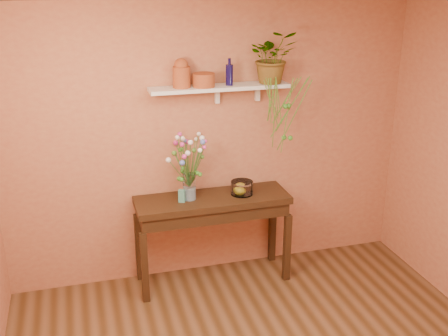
# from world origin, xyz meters

# --- Properties ---
(room) EXTENTS (4.04, 4.04, 2.70)m
(room) POSITION_xyz_m (0.00, 0.00, 1.35)
(room) COLOR brown
(room) RESTS_ON ground
(sideboard) EXTENTS (1.47, 0.47, 0.89)m
(sideboard) POSITION_xyz_m (-0.06, 1.74, 0.76)
(sideboard) COLOR #34200F
(sideboard) RESTS_ON ground
(wall_shelf) EXTENTS (1.30, 0.24, 0.19)m
(wall_shelf) POSITION_xyz_m (0.06, 1.87, 1.92)
(wall_shelf) COLOR white
(wall_shelf) RESTS_ON room
(terracotta_jug) EXTENTS (0.18, 0.18, 0.26)m
(terracotta_jug) POSITION_xyz_m (-0.30, 1.87, 2.06)
(terracotta_jug) COLOR #AE411D
(terracotta_jug) RESTS_ON wall_shelf
(terracotta_pot) EXTENTS (0.26, 0.26, 0.12)m
(terracotta_pot) POSITION_xyz_m (-0.11, 1.85, 2.00)
(terracotta_pot) COLOR #AE411D
(terracotta_pot) RESTS_ON wall_shelf
(blue_bottle) EXTENTS (0.09, 0.09, 0.25)m
(blue_bottle) POSITION_xyz_m (0.14, 1.85, 2.04)
(blue_bottle) COLOR #0E0937
(blue_bottle) RESTS_ON wall_shelf
(spider_plant) EXTENTS (0.48, 0.43, 0.48)m
(spider_plant) POSITION_xyz_m (0.55, 1.85, 2.18)
(spider_plant) COLOR #3B8325
(spider_plant) RESTS_ON wall_shelf
(plant_fronds) EXTENTS (0.48, 0.36, 0.74)m
(plant_fronds) POSITION_xyz_m (0.62, 1.69, 1.68)
(plant_fronds) COLOR #3B8325
(plant_fronds) RESTS_ON wall_shelf
(glass_vase) EXTENTS (0.12, 0.12, 0.25)m
(glass_vase) POSITION_xyz_m (-0.28, 1.76, 1.00)
(glass_vase) COLOR white
(glass_vase) RESTS_ON sideboard
(bouquet) EXTENTS (0.38, 0.56, 0.51)m
(bouquet) POSITION_xyz_m (-0.29, 1.76, 1.34)
(bouquet) COLOR #386B28
(bouquet) RESTS_ON glass_vase
(glass_bowl) EXTENTS (0.21, 0.21, 0.13)m
(glass_bowl) POSITION_xyz_m (0.23, 1.74, 0.95)
(glass_bowl) COLOR white
(glass_bowl) RESTS_ON sideboard
(lemon) EXTENTS (0.09, 0.09, 0.09)m
(lemon) POSITION_xyz_m (0.21, 1.73, 0.94)
(lemon) COLOR yellow
(lemon) RESTS_ON glass_bowl
(carton) EXTENTS (0.07, 0.06, 0.12)m
(carton) POSITION_xyz_m (-0.36, 1.71, 0.95)
(carton) COLOR teal
(carton) RESTS_ON sideboard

